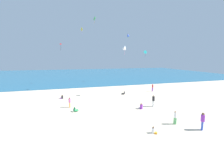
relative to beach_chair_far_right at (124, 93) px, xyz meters
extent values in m
plane|color=beige|center=(-3.16, -1.49, -0.25)|extent=(120.00, 120.00, 0.00)
cube|color=#236084|center=(-3.16, 37.91, -0.22)|extent=(120.00, 60.00, 0.05)
cube|color=black|center=(-0.10, 0.07, -0.09)|extent=(0.74, 0.75, 0.03)
cube|color=black|center=(0.12, -0.09, 0.11)|extent=(0.46, 0.54, 0.41)
cylinder|color=#B7B7BC|center=(-0.39, -0.06, -0.17)|extent=(0.02, 0.02, 0.16)
cylinder|color=#B7B7BC|center=(-0.06, 0.39, -0.17)|extent=(0.02, 0.02, 0.16)
cube|color=#2D9956|center=(-8.92, -6.38, -0.11)|extent=(0.66, 0.69, 0.03)
cube|color=#2D9956|center=(-9.17, -6.47, 0.11)|extent=(0.37, 0.59, 0.43)
cylinder|color=#B7B7BC|center=(-8.87, -6.07, -0.18)|extent=(0.02, 0.02, 0.14)
cylinder|color=#B7B7BC|center=(-8.68, -6.59, -0.18)|extent=(0.02, 0.02, 0.14)
cylinder|color=white|center=(-1.89, -13.48, -0.01)|extent=(0.43, 0.43, 0.47)
sphere|color=#846047|center=(-1.89, -13.48, 0.30)|extent=(0.19, 0.19, 0.19)
cube|color=orange|center=(-1.75, -13.60, -0.18)|extent=(0.41, 0.40, 0.14)
cylinder|color=white|center=(1.87, -7.34, 0.18)|extent=(0.15, 0.15, 0.86)
cylinder|color=white|center=(1.94, -7.52, 0.18)|extent=(0.15, 0.15, 0.86)
cylinder|color=black|center=(1.90, -7.43, 0.94)|extent=(0.45, 0.45, 0.65)
sphere|color=beige|center=(1.90, -7.43, 1.37)|extent=(0.24, 0.24, 0.24)
cylinder|color=purple|center=(-0.19, -7.80, 0.05)|extent=(0.44, 0.44, 0.60)
sphere|color=#A87A5B|center=(-0.19, -7.80, 0.46)|extent=(0.24, 0.24, 0.24)
cube|color=white|center=(-0.16, -7.56, -0.16)|extent=(0.35, 0.47, 0.17)
cylinder|color=orange|center=(-9.85, -4.60, 0.11)|extent=(0.13, 0.13, 0.72)
cylinder|color=orange|center=(-9.85, -4.76, 0.11)|extent=(0.13, 0.13, 0.72)
cylinder|color=#D8599E|center=(-9.85, -4.68, 0.74)|extent=(0.30, 0.30, 0.54)
sphere|color=brown|center=(-9.85, -4.68, 1.10)|extent=(0.20, 0.20, 0.20)
cylinder|color=purple|center=(6.77, 0.78, 0.16)|extent=(0.14, 0.14, 0.81)
cylinder|color=purple|center=(6.88, 0.64, 0.16)|extent=(0.14, 0.14, 0.81)
cylinder|color=red|center=(6.82, 0.71, 0.87)|extent=(0.46, 0.46, 0.61)
sphere|color=beige|center=(6.82, 0.71, 1.28)|extent=(0.22, 0.22, 0.22)
cylinder|color=blue|center=(2.92, -14.24, 0.19)|extent=(0.15, 0.15, 0.87)
cylinder|color=blue|center=(3.09, -14.15, 0.19)|extent=(0.15, 0.15, 0.87)
cylinder|color=purple|center=(3.01, -14.19, 0.95)|extent=(0.47, 0.47, 0.65)
sphere|color=brown|center=(3.01, -14.19, 1.38)|extent=(0.24, 0.24, 0.24)
cylinder|color=black|center=(-11.40, -0.01, -0.01)|extent=(0.34, 0.34, 0.49)
sphere|color=brown|center=(-11.40, -0.01, 0.32)|extent=(0.19, 0.19, 0.19)
cube|color=purple|center=(-11.60, 0.00, -0.18)|extent=(0.37, 0.27, 0.14)
cylinder|color=green|center=(1.23, -12.49, 0.12)|extent=(0.13, 0.13, 0.73)
cylinder|color=green|center=(1.32, -12.63, 0.12)|extent=(0.13, 0.13, 0.73)
cylinder|color=white|center=(1.28, -12.56, 0.75)|extent=(0.40, 0.40, 0.55)
sphere|color=tan|center=(1.28, -12.56, 1.12)|extent=(0.20, 0.20, 0.20)
cone|color=blue|center=(6.01, 13.44, 13.76)|extent=(1.04, 1.09, 0.96)
cylinder|color=green|center=(6.01, 13.44, 13.11)|extent=(0.07, 0.10, 0.59)
cube|color=yellow|center=(-7.34, 13.88, 14.73)|extent=(0.45, 1.05, 1.12)
cylinder|color=purple|center=(-7.34, 13.88, 13.78)|extent=(0.26, 0.11, 1.10)
cube|color=green|center=(-4.89, 5.11, 15.22)|extent=(0.36, 0.93, 0.95)
cylinder|color=orange|center=(-4.89, 5.11, 14.52)|extent=(0.16, 0.12, 0.69)
cube|color=#1EADAD|center=(6.77, 4.21, 8.29)|extent=(0.96, 0.33, 0.93)
cylinder|color=black|center=(6.77, 4.21, 7.55)|extent=(0.10, 0.16, 0.80)
pyramid|color=red|center=(-11.68, 3.25, 9.53)|extent=(0.49, 0.46, 0.27)
cylinder|color=black|center=(-11.66, 3.22, 8.77)|extent=(0.13, 0.21, 1.01)
cone|color=white|center=(-0.17, -0.73, 8.76)|extent=(1.06, 1.04, 0.93)
cylinder|color=pink|center=(-0.17, -0.73, 7.91)|extent=(0.13, 0.12, 1.08)
camera|label=1|loc=(-8.45, -23.49, 6.59)|focal=20.72mm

